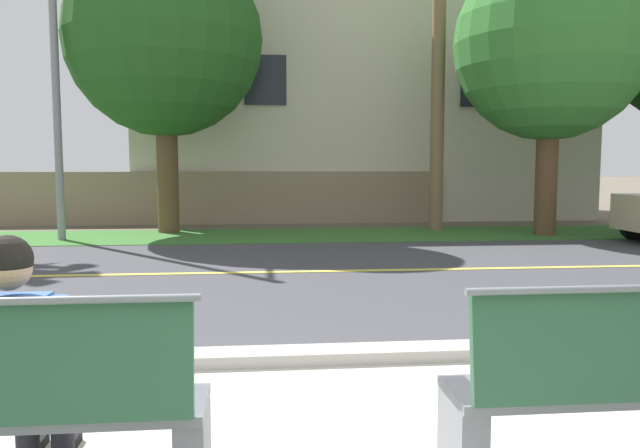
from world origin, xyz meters
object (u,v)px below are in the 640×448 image
object	(u,v)px
seated_person_blue	(20,352)
bench_right	(632,387)
shade_tree_far_left	(170,23)
shade_tree_left	(559,29)
streetlamp	(56,22)
bench_left	(1,410)

from	to	relation	value
seated_person_blue	bench_right	bearing A→B (deg)	-3.25
shade_tree_far_left	shade_tree_left	distance (m)	8.59
seated_person_blue	streetlamp	xyz separation A→B (m)	(-2.99, 10.39, 3.82)
bench_left	seated_person_blue	bearing A→B (deg)	79.69
bench_left	bench_right	xyz separation A→B (m)	(3.04, 0.00, 0.00)
bench_left	seated_person_blue	size ratio (longest dim) A/B	1.47
bench_left	streetlamp	bearing A→B (deg)	105.65
streetlamp	shade_tree_far_left	xyz separation A→B (m)	(2.15, 1.02, 0.25)
bench_right	streetlamp	distance (m)	12.80
bench_left	streetlamp	distance (m)	11.69
bench_right	shade_tree_far_left	world-z (taller)	shade_tree_far_left
bench_right	seated_person_blue	distance (m)	3.02
streetlamp	bench_right	bearing A→B (deg)	-60.40
bench_right	seated_person_blue	size ratio (longest dim) A/B	1.47
bench_right	streetlamp	xyz separation A→B (m)	(-6.00, 10.56, 4.04)
streetlamp	shade_tree_far_left	bearing A→B (deg)	25.23
streetlamp	shade_tree_far_left	world-z (taller)	streetlamp
bench_right	shade_tree_far_left	xyz separation A→B (m)	(-3.85, 11.58, 4.29)
bench_right	shade_tree_far_left	size ratio (longest dim) A/B	0.25
seated_person_blue	shade_tree_left	world-z (taller)	shade_tree_left
bench_right	streetlamp	world-z (taller)	streetlamp
shade_tree_far_left	shade_tree_left	size ratio (longest dim) A/B	1.05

